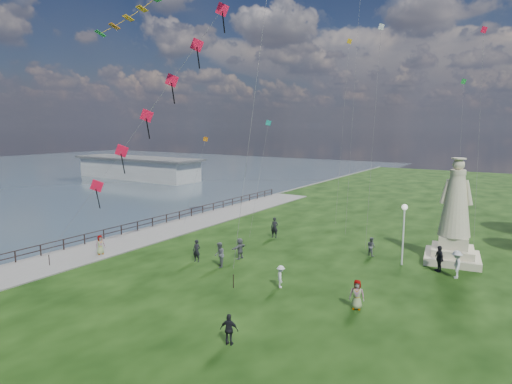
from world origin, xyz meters
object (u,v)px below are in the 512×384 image
Objects in this scene: person_1 at (219,255)px; person_3 at (229,330)px; person_2 at (281,277)px; person_7 at (371,246)px; person_0 at (197,251)px; person_10 at (100,246)px; person_6 at (275,227)px; pier_pavilion at (138,168)px; lamppost at (404,221)px; statue at (454,223)px; person_9 at (439,259)px; person_8 at (456,264)px; person_4 at (357,295)px; person_11 at (240,248)px.

person_1 reaches higher than person_3.
person_2 is 0.96× the size of person_7.
person_10 is (-7.59, -2.99, -0.08)m from person_0.
person_6 reaches higher than person_7.
lamppost is at bearing -25.10° from pier_pavilion.
person_2 is (-8.44, -11.89, -2.29)m from statue.
pier_pavilion reaches higher than person_6.
pier_pavilion reaches higher than person_1.
person_6 is at bearing -132.62° from person_9.
person_8 is 1.02× the size of person_9.
person_4 is 0.89× the size of person_8.
person_9 is at bearing -135.51° from person_8.
lamppost is 2.96× the size of person_10.
person_11 is (2.36, 2.42, -0.03)m from person_0.
person_7 is at bearing 130.53° from person_11.
lamppost is 15.78m from person_0.
person_8 is at bearing 49.78° from person_4.
person_9 is (2.60, -0.10, -2.39)m from lamppost.
person_1 is 12.31m from person_7.
person_10 is at bearing 64.40° from person_2.
lamppost reaches higher than person_7.
lamppost is 23.81m from person_10.
statue is 16.57m from person_11.
statue reaches higher than person_2.
pier_pavilion is 20.46× the size of person_2.
person_4 is at bearing -15.38° from person_0.
person_9 is at bearing 83.00° from person_1.
person_2 is at bearing -134.21° from statue.
person_6 is 1.00× the size of person_9.
lamppost is at bearing -145.13° from statue.
pier_pavilion reaches higher than person_3.
statue is 4.27× the size of person_1.
lamppost reaches higher than pier_pavilion.
person_6 is 7.17m from person_11.
person_3 is 0.81× the size of person_9.
person_3 is 17.71m from person_7.
statue is at bearing 60.28° from person_4.
person_8 is (0.80, -3.80, -2.06)m from statue.
person_7 is 5.40m from person_9.
person_4 is 0.90× the size of person_9.
pier_pavilion is 71.15m from person_4.
person_2 is 0.85× the size of person_4.
pier_pavilion is at bearing -150.07° from person_9.
lamppost is 2.99× the size of person_3.
person_4 reaches higher than person_10.
person_10 is 0.94× the size of person_11.
statue is 4.79× the size of person_11.
person_9 is (-1.25, 0.80, -0.02)m from person_8.
person_2 is at bearing -121.00° from lamppost.
lamppost reaches higher than person_6.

